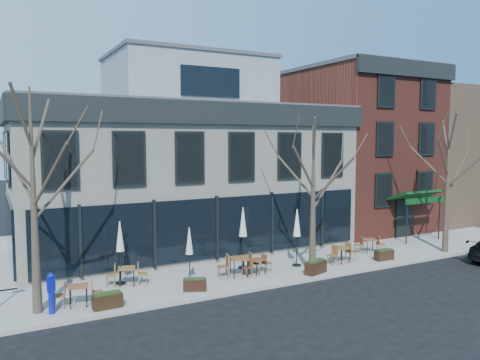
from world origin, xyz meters
name	(u,v)px	position (x,y,z in m)	size (l,w,h in m)	color
ground	(216,265)	(0.00, 0.00, 0.00)	(120.00, 120.00, 0.00)	black
sidewalk_front	(295,265)	(3.25, -2.15, 0.07)	(33.50, 4.70, 0.15)	gray
corner_building	(180,166)	(0.07, 5.07, 4.72)	(18.39, 10.39, 11.10)	silver
red_brick_building	(351,148)	(13.00, 4.98, 5.64)	(8.20, 11.78, 11.18)	maroon
bg_building	(434,155)	(23.00, 6.00, 5.00)	(12.00, 12.00, 10.00)	#8C664C
tree_corner	(34,198)	(-8.49, -3.20, 4.25)	(3.93, 3.98, 7.92)	#382B21
tree_mid	(313,194)	(3.01, -3.90, 3.79)	(3.50, 3.55, 7.04)	#382B21
tree_right	(448,181)	(12.01, -3.90, 4.02)	(3.72, 3.77, 7.48)	#382B21
call_box	(51,292)	(-8.07, -3.56, 0.94)	(0.30, 0.30, 1.49)	#0C16A1
cafe_set_0	(78,293)	(-7.11, -3.19, 0.63)	(1.81, 0.83, 0.93)	brown
cafe_set_1	(127,274)	(-4.91, -1.58, 0.62)	(1.80, 0.90, 0.92)	brown
cafe_set_2	(239,265)	(-0.16, -2.74, 0.69)	(2.04, 0.94, 1.04)	brown
cafe_set_3	(257,265)	(0.73, -2.80, 0.59)	(1.65, 0.77, 0.85)	brown
cafe_set_4	(342,253)	(5.45, -3.04, 0.63)	(1.82, 0.80, 0.94)	brown
cafe_set_5	(370,244)	(8.17, -2.16, 0.61)	(1.75, 0.99, 0.90)	brown
umbrella_0	(120,240)	(-5.09, -1.33, 2.06)	(0.43, 0.43, 2.70)	black
umbrella_1	(189,244)	(-2.51, -2.67, 1.87)	(0.39, 0.39, 2.44)	black
umbrella_2	(243,225)	(0.66, -1.59, 2.21)	(0.47, 0.47, 2.92)	black
umbrella_3	(297,226)	(3.14, -2.48, 2.11)	(0.44, 0.44, 2.78)	black
planter_0	(107,300)	(-6.22, -3.94, 0.44)	(1.06, 0.46, 0.59)	black
planter_1	(195,284)	(-2.66, -3.61, 0.41)	(1.01, 0.71, 0.52)	black
planter_2	(316,267)	(3.15, -3.97, 0.46)	(1.21, 0.75, 0.63)	black
planter_3	(384,255)	(7.70, -3.67, 0.43)	(1.02, 0.45, 0.56)	black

